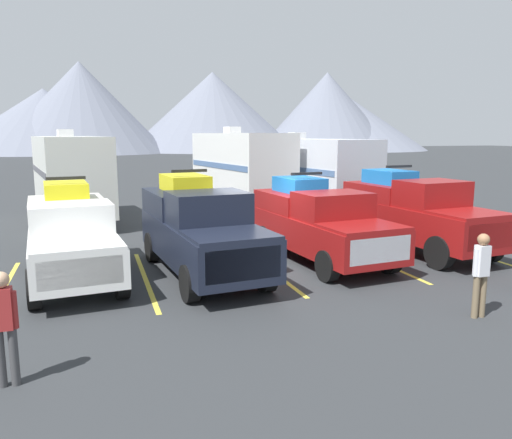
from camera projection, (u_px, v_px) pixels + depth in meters
ground_plane at (263, 265)px, 14.18m from camera, size 240.00×240.00×0.00m
pickup_truck_a at (71, 235)px, 12.60m from camera, size 2.50×5.42×2.57m
pickup_truck_b at (199, 227)px, 13.18m from camera, size 2.56×5.92×2.71m
pickup_truck_c at (319, 221)px, 14.60m from camera, size 2.61×5.55×2.52m
pickup_truck_d at (414, 212)px, 15.75m from camera, size 2.55×5.74×2.66m
lot_stripe_a at (2, 291)px, 11.80m from camera, size 0.12×5.50×0.01m
lot_stripe_b at (145, 278)px, 12.82m from camera, size 0.12×5.50×0.01m
lot_stripe_c at (267, 268)px, 13.84m from camera, size 0.12×5.50×0.01m
lot_stripe_d at (372, 259)px, 14.86m from camera, size 0.12×5.50×0.01m
lot_stripe_e at (464, 251)px, 15.88m from camera, size 0.12×5.50×0.01m
camper_trailer_a at (71, 174)px, 20.44m from camera, size 3.41×7.89×3.87m
camper_trailer_b at (241, 168)px, 22.92m from camera, size 3.34×7.63×4.01m
camper_trailer_c at (309, 171)px, 23.05m from camera, size 3.66×8.84×3.74m
person_a at (481, 270)px, 9.94m from camera, size 0.38×0.24×1.73m
person_b at (4, 321)px, 7.19m from camera, size 0.38×0.24×1.74m
mountain_ridge at (120, 113)px, 101.52m from camera, size 139.55×43.56×17.64m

